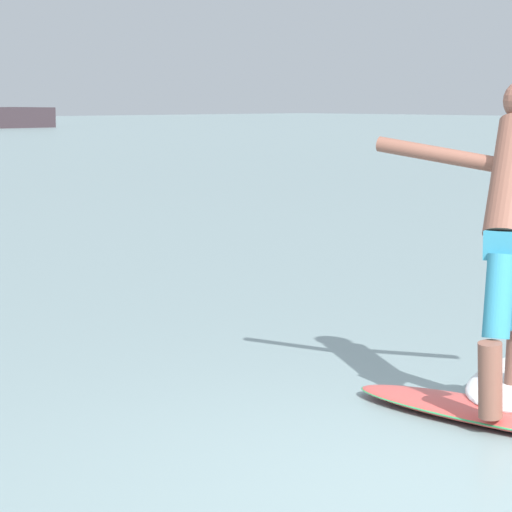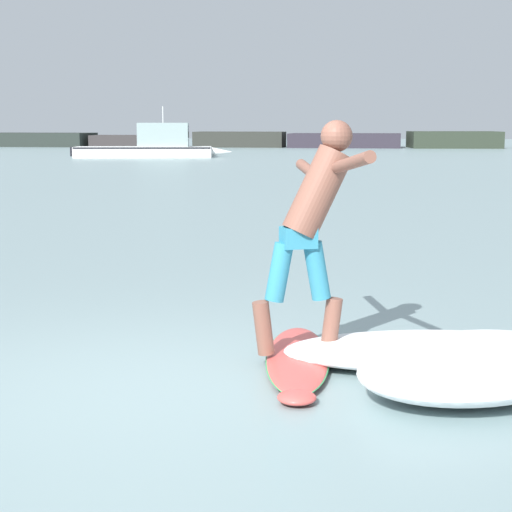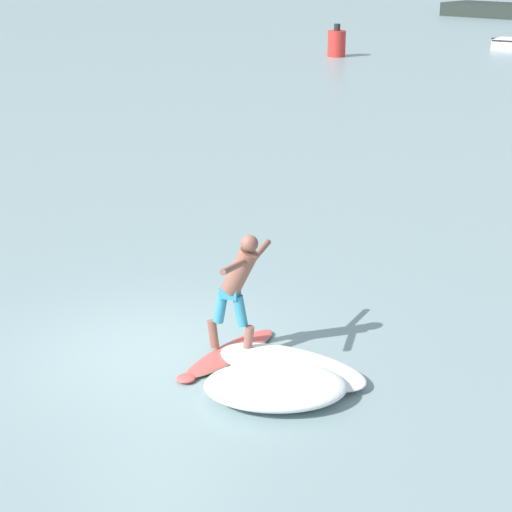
# 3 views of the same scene
# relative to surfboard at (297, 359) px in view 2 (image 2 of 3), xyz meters

# --- Properties ---
(ground_plane) EXTENTS (200.00, 200.00, 0.00)m
(ground_plane) POSITION_rel_surfboard_xyz_m (-0.97, -0.63, -0.05)
(ground_plane) COLOR gray
(rock_jetty_breakwater) EXTENTS (66.89, 5.20, 1.28)m
(rock_jetty_breakwater) POSITION_rel_surfboard_xyz_m (4.80, 61.37, 0.52)
(rock_jetty_breakwater) COLOR #262D29
(rock_jetty_breakwater) RESTS_ON ground
(surfboard) EXTENTS (0.63, 2.13, 0.23)m
(surfboard) POSITION_rel_surfboard_xyz_m (0.00, 0.00, 0.00)
(surfboard) COLOR #DC4E48
(surfboard) RESTS_ON ground
(surfer) EXTENTS (0.95, 1.65, 1.81)m
(surfer) POSITION_rel_surfboard_xyz_m (0.12, 0.08, 1.13)
(surfer) COLOR brown
(surfer) RESTS_ON surfboard
(fishing_boat_near_jetty) EXTENTS (8.94, 3.33, 2.80)m
(fishing_boat_near_jetty) POSITION_rel_surfboard_xyz_m (-11.06, 40.34, 0.59)
(fishing_boat_near_jetty) COLOR white
(fishing_boat_near_jetty) RESTS_ON ground
(wave_foam_at_tail) EXTENTS (2.29, 2.21, 0.37)m
(wave_foam_at_tail) POSITION_rel_surfboard_xyz_m (1.30, -0.51, 0.14)
(wave_foam_at_tail) COLOR white
(wave_foam_at_tail) RESTS_ON ground
(wave_foam_at_nose) EXTENTS (2.42, 1.44, 0.20)m
(wave_foam_at_nose) POSITION_rel_surfboard_xyz_m (1.01, 0.19, 0.06)
(wave_foam_at_nose) COLOR white
(wave_foam_at_nose) RESTS_ON ground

